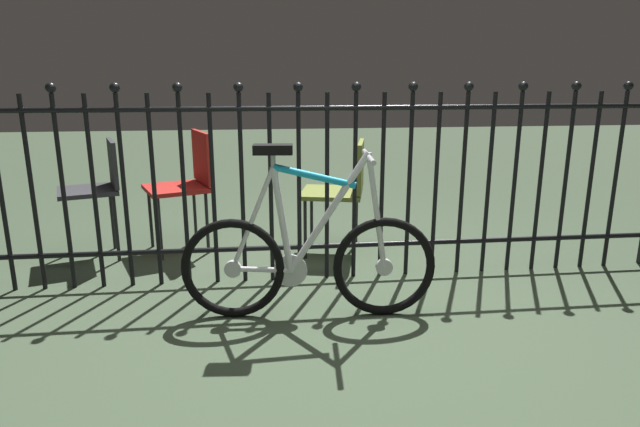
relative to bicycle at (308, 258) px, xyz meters
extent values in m
plane|color=#3B4A36|center=(0.15, -0.09, -0.33)|extent=(20.00, 20.00, 0.00)
cylinder|color=black|center=(-1.76, 0.56, 0.26)|extent=(0.03, 0.03, 1.18)
cylinder|color=black|center=(-1.58, 0.56, 0.26)|extent=(0.03, 0.03, 1.18)
cylinder|color=black|center=(-1.41, 0.56, 0.26)|extent=(0.03, 0.03, 1.18)
sphere|color=black|center=(-1.41, 0.56, 0.88)|extent=(0.06, 0.06, 0.06)
cylinder|color=black|center=(-1.23, 0.56, 0.26)|extent=(0.03, 0.03, 1.18)
cylinder|color=black|center=(-1.06, 0.56, 0.26)|extent=(0.03, 0.03, 1.18)
sphere|color=black|center=(-1.06, 0.56, 0.88)|extent=(0.06, 0.06, 0.06)
cylinder|color=black|center=(-0.88, 0.56, 0.26)|extent=(0.03, 0.03, 1.18)
cylinder|color=black|center=(-0.71, 0.56, 0.26)|extent=(0.03, 0.03, 1.18)
sphere|color=black|center=(-0.71, 0.56, 0.88)|extent=(0.06, 0.06, 0.06)
cylinder|color=black|center=(-0.53, 0.56, 0.26)|extent=(0.03, 0.03, 1.18)
cylinder|color=black|center=(-0.36, 0.56, 0.26)|extent=(0.03, 0.03, 1.18)
sphere|color=black|center=(-0.36, 0.56, 0.88)|extent=(0.06, 0.06, 0.06)
cylinder|color=black|center=(-0.18, 0.56, 0.26)|extent=(0.03, 0.03, 1.18)
cylinder|color=black|center=(-0.01, 0.56, 0.26)|extent=(0.03, 0.03, 1.18)
sphere|color=black|center=(-0.01, 0.56, 0.88)|extent=(0.06, 0.06, 0.06)
cylinder|color=black|center=(0.17, 0.56, 0.26)|extent=(0.03, 0.03, 1.18)
cylinder|color=black|center=(0.34, 0.56, 0.26)|extent=(0.03, 0.03, 1.18)
sphere|color=black|center=(0.34, 0.56, 0.88)|extent=(0.06, 0.06, 0.06)
cylinder|color=black|center=(0.52, 0.56, 0.26)|extent=(0.03, 0.03, 1.18)
cylinder|color=black|center=(0.70, 0.56, 0.26)|extent=(0.03, 0.03, 1.18)
sphere|color=black|center=(0.70, 0.56, 0.88)|extent=(0.06, 0.06, 0.06)
cylinder|color=black|center=(0.87, 0.56, 0.26)|extent=(0.03, 0.03, 1.18)
cylinder|color=black|center=(1.05, 0.56, 0.26)|extent=(0.03, 0.03, 1.18)
sphere|color=black|center=(1.05, 0.56, 0.88)|extent=(0.06, 0.06, 0.06)
cylinder|color=black|center=(1.22, 0.56, 0.26)|extent=(0.03, 0.03, 1.18)
cylinder|color=black|center=(1.40, 0.56, 0.26)|extent=(0.03, 0.03, 1.18)
sphere|color=black|center=(1.40, 0.56, 0.88)|extent=(0.06, 0.06, 0.06)
cylinder|color=black|center=(1.57, 0.56, 0.26)|extent=(0.03, 0.03, 1.18)
cylinder|color=black|center=(1.75, 0.56, 0.26)|extent=(0.03, 0.03, 1.18)
sphere|color=black|center=(1.75, 0.56, 0.88)|extent=(0.06, 0.06, 0.06)
cylinder|color=black|center=(1.92, 0.56, 0.26)|extent=(0.03, 0.03, 1.18)
cylinder|color=black|center=(2.10, 0.56, 0.26)|extent=(0.03, 0.03, 1.18)
sphere|color=black|center=(2.10, 0.56, 0.88)|extent=(0.06, 0.06, 0.06)
cylinder|color=black|center=(0.15, 0.56, -0.12)|extent=(4.51, 0.03, 0.03)
cylinder|color=black|center=(0.15, 0.56, 0.75)|extent=(4.51, 0.03, 0.03)
torus|color=black|center=(-0.40, 0.03, -0.05)|extent=(0.56, 0.09, 0.55)
cylinder|color=silver|center=(-0.40, 0.03, -0.05)|extent=(0.09, 0.04, 0.09)
torus|color=black|center=(0.41, -0.03, -0.05)|extent=(0.56, 0.09, 0.55)
cylinder|color=silver|center=(0.41, -0.03, -0.05)|extent=(0.09, 0.04, 0.09)
cylinder|color=silver|center=(0.11, -0.01, 0.25)|extent=(0.44, 0.07, 0.65)
cylinder|color=#19A5D8|center=(0.03, 0.00, 0.45)|extent=(0.43, 0.07, 0.14)
cylinder|color=silver|center=(-0.14, 0.01, 0.21)|extent=(0.12, 0.05, 0.57)
cylinder|color=silver|center=(-0.25, 0.02, -0.06)|extent=(0.31, 0.05, 0.04)
cylinder|color=silver|center=(-0.29, 0.02, 0.22)|extent=(0.25, 0.04, 0.56)
cylinder|color=silver|center=(0.36, -0.03, 0.26)|extent=(0.13, 0.04, 0.62)
cylinder|color=silver|center=(0.31, -0.02, 0.56)|extent=(0.03, 0.03, 0.02)
cylinder|color=silver|center=(0.31, -0.02, 0.55)|extent=(0.06, 0.40, 0.03)
cylinder|color=silver|center=(-0.18, 0.01, 0.53)|extent=(0.03, 0.03, 0.07)
cube|color=black|center=(-0.18, 0.01, 0.59)|extent=(0.21, 0.11, 0.05)
cylinder|color=silver|center=(-0.10, 0.01, -0.07)|extent=(0.18, 0.03, 0.18)
cylinder|color=black|center=(-1.54, 0.93, -0.09)|extent=(0.02, 0.02, 0.47)
cylinder|color=black|center=(-1.64, 1.23, -0.09)|extent=(0.02, 0.02, 0.47)
cylinder|color=black|center=(-1.25, 1.03, -0.09)|extent=(0.02, 0.02, 0.47)
cylinder|color=black|center=(-1.35, 1.33, -0.09)|extent=(0.02, 0.02, 0.47)
cube|color=#2D2D33|center=(-1.45, 1.13, 0.16)|extent=(0.49, 0.49, 0.03)
cube|color=#2D2D33|center=(-1.27, 1.19, 0.34)|extent=(0.15, 0.36, 0.32)
cylinder|color=black|center=(-0.95, 1.02, -0.10)|extent=(0.02, 0.02, 0.46)
cylinder|color=black|center=(-1.07, 1.33, -0.10)|extent=(0.02, 0.02, 0.46)
cylinder|color=black|center=(-0.64, 1.14, -0.10)|extent=(0.02, 0.02, 0.46)
cylinder|color=black|center=(-0.76, 1.46, -0.10)|extent=(0.02, 0.02, 0.46)
cube|color=#A51E19|center=(-0.85, 1.24, 0.14)|extent=(0.55, 0.55, 0.03)
cube|color=#A51E19|center=(-0.67, 1.31, 0.36)|extent=(0.17, 0.38, 0.38)
cylinder|color=black|center=(0.06, 0.94, -0.11)|extent=(0.02, 0.02, 0.43)
cylinder|color=black|center=(0.14, 1.27, -0.11)|extent=(0.02, 0.02, 0.43)
cylinder|color=black|center=(0.40, 0.86, -0.11)|extent=(0.02, 0.02, 0.43)
cylinder|color=black|center=(0.47, 1.19, -0.11)|extent=(0.02, 0.02, 0.43)
cube|color=olive|center=(0.27, 1.06, 0.12)|extent=(0.51, 0.51, 0.03)
cube|color=olive|center=(0.47, 1.02, 0.32)|extent=(0.12, 0.40, 0.35)
camera|label=1|loc=(-0.25, -2.75, 0.97)|focal=30.64mm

